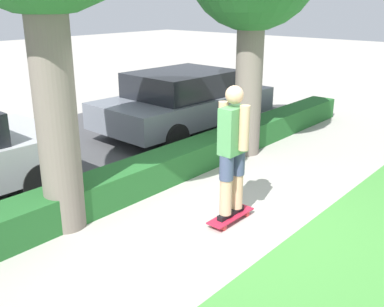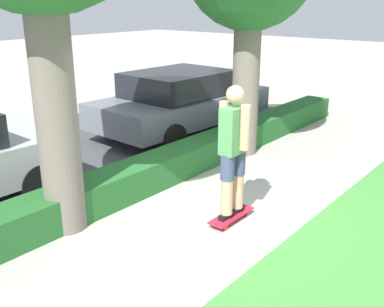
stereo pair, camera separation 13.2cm
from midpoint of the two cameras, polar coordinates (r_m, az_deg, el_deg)
name	(u,v)px [view 2 (the right image)]	position (r m, az deg, el deg)	size (l,w,h in m)	color
ground_plane	(225,216)	(6.52, 3.64, -7.98)	(60.00, 60.00, 0.00)	#ADA89E
street_asphalt	(54,155)	(9.41, -17.46, -0.17)	(12.94, 5.00, 0.01)	#474749
hedge_row	(146,174)	(7.38, -6.40, -2.64)	(12.94, 0.60, 0.49)	#236028
skateboard	(231,216)	(6.37, 4.43, -7.90)	(0.81, 0.24, 0.10)	red
skater_person	(234,149)	(5.98, 4.67, 0.61)	(0.52, 0.47, 1.82)	black
parked_car_middle	(181,100)	(10.46, -1.79, 6.75)	(4.38, 2.13, 1.42)	slate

